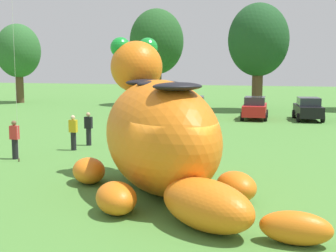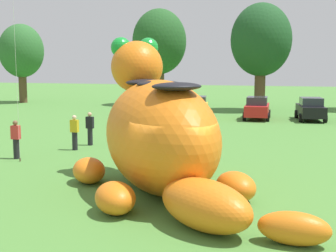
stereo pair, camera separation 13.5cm
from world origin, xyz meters
name	(u,v)px [view 1 (the left image)]	position (x,y,z in m)	size (l,w,h in m)	color
ground_plane	(177,205)	(0.00, 0.00, 0.00)	(160.00, 160.00, 0.00)	#4C8438
giant_inflatable_creature	(160,134)	(-0.91, 1.33, 1.88)	(8.75, 8.18, 5.15)	orange
car_orange	(155,105)	(-7.92, 23.32, 0.86)	(2.27, 4.26, 1.72)	orange
car_yellow	(194,107)	(-4.27, 21.84, 0.86)	(2.43, 4.32, 1.72)	yellow
car_red	(255,108)	(0.32, 22.53, 0.86)	(2.05, 4.16, 1.72)	red
car_black	(308,109)	(4.23, 22.87, 0.86)	(2.33, 4.28, 1.72)	black
tree_far_left	(18,51)	(-25.89, 31.17, 5.59)	(4.81, 4.81, 8.54)	brown
tree_left	(157,42)	(-10.62, 32.68, 6.42)	(5.53, 5.53, 9.82)	brown
tree_mid_left	(258,41)	(-0.08, 29.31, 6.27)	(5.40, 5.40, 9.59)	brown
spectator_near_inflatable	(73,133)	(-7.05, 7.15, 0.85)	(0.38, 0.26, 1.71)	black
spectator_mid_field	(89,129)	(-6.92, 8.58, 0.85)	(0.38, 0.26, 1.71)	black
spectator_by_cars	(15,140)	(-8.54, 4.54, 0.85)	(0.38, 0.26, 1.71)	black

